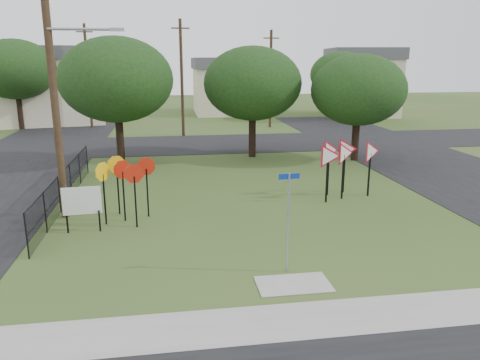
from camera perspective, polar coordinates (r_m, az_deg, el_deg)
The scene contains 23 objects.
ground at distance 15.24m, azimuth 4.15°, elevation -8.54°, with size 140.00×140.00×0.00m, color #324C1C.
sidewalk at distance 11.62m, azimuth 8.96°, elevation -16.42°, with size 30.00×1.60×0.02m, color gray.
planting_strip at distance 10.67m, azimuth 11.01°, elevation -19.62°, with size 30.00×0.80×0.02m, color #324C1C.
street_right at distance 28.76m, azimuth 23.40°, elevation 1.32°, with size 8.00×50.00×0.02m, color black.
street_far at distance 34.33m, azimuth -3.31°, elevation 4.45°, with size 60.00×8.00×0.02m, color black.
curb_pad at distance 13.13m, azimuth 6.54°, elevation -12.51°, with size 2.00×1.20×0.02m, color gray.
street_name_sign at distance 13.21m, azimuth 5.89°, elevation -4.45°, with size 0.60×0.07×2.92m.
stop_sign_cluster at distance 17.95m, azimuth -13.87°, elevation 0.55°, with size 2.12×1.85×2.37m.
yield_sign_cluster at distance 21.00m, azimuth 12.49°, elevation 2.99°, with size 3.27×1.51×2.59m.
info_board at distance 17.30m, azimuth -18.72°, elevation -2.61°, with size 1.33×0.15×1.66m.
utility_pole_main at distance 18.61m, azimuth -21.69°, elevation 11.20°, with size 3.55×0.33×10.00m.
far_pole_a at distance 37.71m, azimuth -7.11°, elevation 12.27°, with size 1.40×0.24×9.00m.
far_pole_b at distance 42.70m, azimuth 3.75°, elevation 12.25°, with size 1.40×0.24×8.50m.
far_pole_c at distance 44.21m, azimuth -18.04°, elevation 11.99°, with size 1.40×0.24×9.00m.
fence_run at distance 21.03m, azimuth -20.53°, elevation -0.70°, with size 0.05×11.55×1.50m.
house_left at distance 48.92m, azimuth -21.93°, elevation 10.71°, with size 10.58×8.88×7.20m.
house_mid at distance 54.22m, azimuth -1.17°, elevation 11.46°, with size 8.40×8.40×6.20m.
house_right at distance 54.06m, azimuth 14.61°, elevation 11.53°, with size 8.30×8.30×7.20m.
tree_near_left at distance 27.83m, azimuth -14.85°, elevation 11.72°, with size 6.40×6.40×7.27m.
tree_near_mid at distance 29.17m, azimuth 1.54°, elevation 11.66°, with size 6.00×6.00×6.80m.
tree_near_right at distance 28.98m, azimuth 14.23°, elevation 10.60°, with size 5.60×5.60×6.33m.
tree_far_left at distance 45.50m, azimuth -25.73°, elevation 12.06°, with size 6.80×6.80×7.73m.
tree_far_right at distance 48.83m, azimuth 12.13°, elevation 12.46°, with size 6.00×6.00×6.80m.
Camera 1 is at (-3.22, -13.67, 5.93)m, focal length 35.00 mm.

